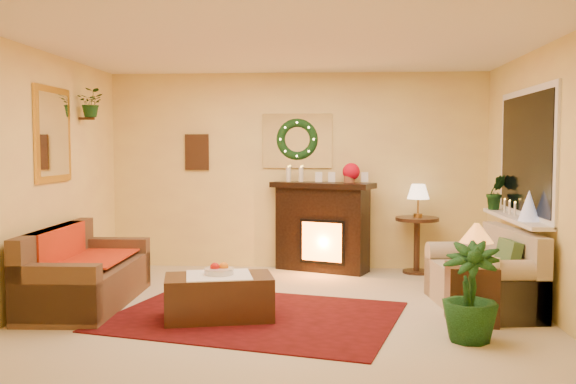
# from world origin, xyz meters

# --- Properties ---
(floor) EXTENTS (5.00, 5.00, 0.00)m
(floor) POSITION_xyz_m (0.00, 0.00, 0.00)
(floor) COLOR beige
(floor) RESTS_ON ground
(ceiling) EXTENTS (5.00, 5.00, 0.00)m
(ceiling) POSITION_xyz_m (0.00, 0.00, 2.60)
(ceiling) COLOR white
(ceiling) RESTS_ON ground
(wall_back) EXTENTS (5.00, 5.00, 0.00)m
(wall_back) POSITION_xyz_m (0.00, 2.25, 1.30)
(wall_back) COLOR #EFD88C
(wall_back) RESTS_ON ground
(wall_front) EXTENTS (5.00, 5.00, 0.00)m
(wall_front) POSITION_xyz_m (0.00, -2.25, 1.30)
(wall_front) COLOR #EFD88C
(wall_front) RESTS_ON ground
(wall_left) EXTENTS (4.50, 4.50, 0.00)m
(wall_left) POSITION_xyz_m (-2.50, 0.00, 1.30)
(wall_left) COLOR #EFD88C
(wall_left) RESTS_ON ground
(wall_right) EXTENTS (4.50, 4.50, 0.00)m
(wall_right) POSITION_xyz_m (2.50, 0.00, 1.30)
(wall_right) COLOR #EFD88C
(wall_right) RESTS_ON ground
(area_rug) EXTENTS (3.04, 2.57, 0.01)m
(area_rug) POSITION_xyz_m (-0.28, -0.32, 0.01)
(area_rug) COLOR maroon
(area_rug) RESTS_ON floor
(sofa) EXTENTS (0.86, 1.87, 0.80)m
(sofa) POSITION_xyz_m (-2.04, 0.05, 0.43)
(sofa) COLOR #553319
(sofa) RESTS_ON floor
(red_throw) EXTENTS (0.74, 1.21, 0.02)m
(red_throw) POSITION_xyz_m (-2.08, 0.22, 0.46)
(red_throw) COLOR red
(red_throw) RESTS_ON sofa
(fireplace) EXTENTS (1.24, 0.80, 1.09)m
(fireplace) POSITION_xyz_m (0.34, 2.04, 0.55)
(fireplace) COLOR black
(fireplace) RESTS_ON floor
(poinsettia) EXTENTS (0.22, 0.22, 0.22)m
(poinsettia) POSITION_xyz_m (0.71, 2.03, 1.30)
(poinsettia) COLOR red
(poinsettia) RESTS_ON fireplace
(mantel_candle_a) EXTENTS (0.06, 0.06, 0.19)m
(mantel_candle_a) POSITION_xyz_m (-0.11, 2.06, 1.26)
(mantel_candle_a) COLOR white
(mantel_candle_a) RESTS_ON fireplace
(mantel_candle_b) EXTENTS (0.06, 0.06, 0.19)m
(mantel_candle_b) POSITION_xyz_m (0.06, 2.03, 1.26)
(mantel_candle_b) COLOR beige
(mantel_candle_b) RESTS_ON fireplace
(mantel_mirror) EXTENTS (0.92, 0.02, 0.72)m
(mantel_mirror) POSITION_xyz_m (0.00, 2.23, 1.70)
(mantel_mirror) COLOR white
(mantel_mirror) RESTS_ON wall_back
(wreath) EXTENTS (0.55, 0.11, 0.55)m
(wreath) POSITION_xyz_m (0.00, 2.19, 1.72)
(wreath) COLOR #194719
(wreath) RESTS_ON wall_back
(wall_art) EXTENTS (0.32, 0.03, 0.48)m
(wall_art) POSITION_xyz_m (-1.35, 2.23, 1.55)
(wall_art) COLOR #381E11
(wall_art) RESTS_ON wall_back
(gold_mirror) EXTENTS (0.03, 0.84, 1.00)m
(gold_mirror) POSITION_xyz_m (-2.48, 0.30, 1.75)
(gold_mirror) COLOR gold
(gold_mirror) RESTS_ON wall_left
(hanging_plant) EXTENTS (0.33, 0.28, 0.36)m
(hanging_plant) POSITION_xyz_m (-2.34, 1.05, 1.97)
(hanging_plant) COLOR #194719
(hanging_plant) RESTS_ON wall_left
(loveseat) EXTENTS (0.95, 1.46, 0.80)m
(loveseat) POSITION_xyz_m (1.96, 0.15, 0.42)
(loveseat) COLOR tan
(loveseat) RESTS_ON floor
(window_frame) EXTENTS (0.03, 1.86, 1.36)m
(window_frame) POSITION_xyz_m (2.48, 0.55, 1.55)
(window_frame) COLOR white
(window_frame) RESTS_ON wall_right
(window_glass) EXTENTS (0.02, 1.70, 1.22)m
(window_glass) POSITION_xyz_m (2.47, 0.55, 1.55)
(window_glass) COLOR black
(window_glass) RESTS_ON wall_right
(window_sill) EXTENTS (0.22, 1.86, 0.04)m
(window_sill) POSITION_xyz_m (2.38, 0.55, 0.87)
(window_sill) COLOR white
(window_sill) RESTS_ON wall_right
(mini_tree) EXTENTS (0.21, 0.21, 0.31)m
(mini_tree) POSITION_xyz_m (2.39, 0.12, 1.04)
(mini_tree) COLOR silver
(mini_tree) RESTS_ON window_sill
(sill_plant) EXTENTS (0.29, 0.23, 0.53)m
(sill_plant) POSITION_xyz_m (2.37, 1.28, 1.08)
(sill_plant) COLOR #1E5518
(sill_plant) RESTS_ON window_sill
(side_table_round) EXTENTS (0.62, 0.62, 0.72)m
(side_table_round) POSITION_xyz_m (1.55, 1.95, 0.32)
(side_table_round) COLOR black
(side_table_round) RESTS_ON floor
(lamp_cream) EXTENTS (0.28, 0.28, 0.43)m
(lamp_cream) POSITION_xyz_m (1.56, 1.95, 0.88)
(lamp_cream) COLOR #FFDEAF
(lamp_cream) RESTS_ON side_table_round
(end_table_square) EXTENTS (0.46, 0.46, 0.54)m
(end_table_square) POSITION_xyz_m (1.74, -0.38, 0.27)
(end_table_square) COLOR #34160A
(end_table_square) RESTS_ON floor
(lamp_tiffany) EXTENTS (0.31, 0.31, 0.45)m
(lamp_tiffany) POSITION_xyz_m (1.77, -0.39, 0.74)
(lamp_tiffany) COLOR orange
(lamp_tiffany) RESTS_ON end_table_square
(coffee_table) EXTENTS (1.09, 0.75, 0.42)m
(coffee_table) POSITION_xyz_m (-0.60, -0.44, 0.21)
(coffee_table) COLOR #41231C
(coffee_table) RESTS_ON floor
(fruit_bowl) EXTENTS (0.28, 0.28, 0.06)m
(fruit_bowl) POSITION_xyz_m (-0.60, -0.41, 0.45)
(fruit_bowl) COLOR silver
(fruit_bowl) RESTS_ON coffee_table
(floor_palm) EXTENTS (1.75, 1.75, 2.49)m
(floor_palm) POSITION_xyz_m (1.60, -0.96, 0.45)
(floor_palm) COLOR black
(floor_palm) RESTS_ON floor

